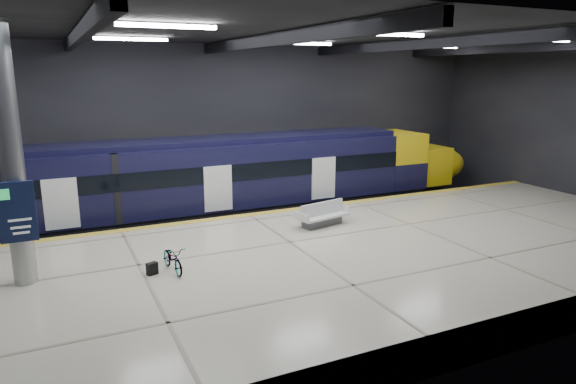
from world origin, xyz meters
TOP-DOWN VIEW (x-y plane):
  - ground at (0.00, 0.00)m, footprint 30.00×30.00m
  - room_shell at (-0.00, 0.00)m, footprint 30.10×16.10m
  - platform at (0.00, -2.50)m, footprint 30.00×11.00m
  - safety_strip at (0.00, 2.75)m, footprint 30.00×0.40m
  - rails at (0.00, 5.50)m, footprint 30.00×1.52m
  - train at (-2.09, 5.50)m, footprint 29.40×2.84m
  - bench at (1.92, 0.22)m, footprint 2.19×1.27m
  - bicycle at (-4.17, -1.91)m, footprint 0.68×1.51m
  - pannier_bag at (-4.77, -1.91)m, footprint 0.34×0.28m
  - info_column at (-8.00, -1.03)m, footprint 0.90×0.78m

SIDE VIEW (x-z plane):
  - ground at x=0.00m, z-range 0.00..0.00m
  - rails at x=0.00m, z-range 0.00..0.16m
  - platform at x=0.00m, z-range 0.00..1.10m
  - safety_strip at x=0.00m, z-range 1.10..1.11m
  - pannier_bag at x=-4.77m, z-range 1.10..1.45m
  - bench at x=1.92m, z-range 0.97..1.87m
  - bicycle at x=-4.17m, z-range 1.10..1.87m
  - train at x=-2.09m, z-range 0.16..3.95m
  - info_column at x=-8.00m, z-range 1.01..7.91m
  - room_shell at x=0.00m, z-range 1.69..9.74m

